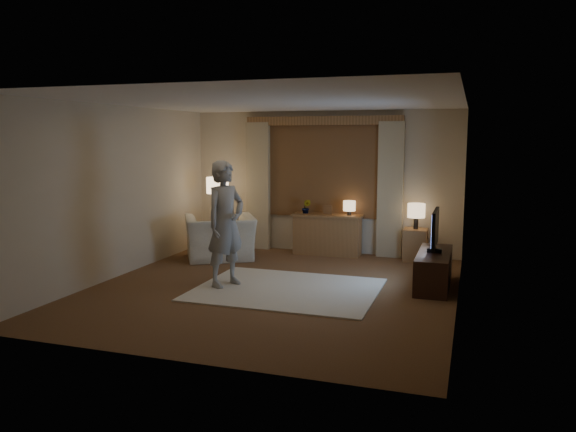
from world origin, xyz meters
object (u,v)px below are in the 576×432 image
at_px(armchair, 220,238).
at_px(side_table, 415,245).
at_px(sideboard, 327,236).
at_px(person, 226,224).
at_px(tv_stand, 434,270).

xyz_separation_m(armchair, side_table, (3.26, 0.93, -0.10)).
bearing_deg(sideboard, person, -107.41).
relative_size(armchair, side_table, 2.09).
distance_m(armchair, person, 1.92).
height_order(sideboard, side_table, sideboard).
bearing_deg(sideboard, armchair, -149.79).
xyz_separation_m(sideboard, person, (-0.82, -2.61, 0.56)).
relative_size(side_table, tv_stand, 0.40).
relative_size(sideboard, tv_stand, 0.86).
bearing_deg(sideboard, tv_stand, -40.32).
distance_m(sideboard, armchair, 1.94).
distance_m(armchair, side_table, 3.39).
distance_m(side_table, person, 3.56).
height_order(armchair, tv_stand, armchair).
xyz_separation_m(armchair, person, (0.86, -1.63, 0.53)).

